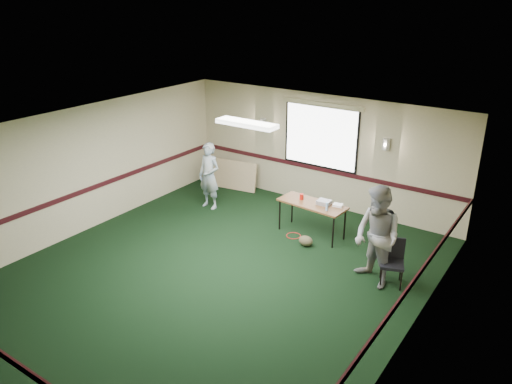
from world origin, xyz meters
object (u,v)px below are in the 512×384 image
Objects in this scene: conference_chair at (392,258)px; person_right at (377,237)px; projector at (324,202)px; person_left at (209,176)px; folding_table at (312,205)px.

person_right is (-0.24, -0.22, 0.43)m from conference_chair.
person_right reaches higher than projector.
conference_chair is 0.54m from person_right.
person_right is at bearing -10.20° from person_left.
projector is 2.09m from conference_chair.
conference_chair is 0.46× the size of person_right.
conference_chair is at bearing -28.91° from projector.
folding_table is at bearing -163.30° from projector.
person_left is (-2.95, -0.18, 0.03)m from projector.
conference_chair is 4.87m from person_left.
projector is (0.23, 0.08, 0.10)m from folding_table.
person_left is at bearing -164.36° from person_right.
folding_table is 0.26m from projector.
person_left is 4.66m from person_right.
person_right is (4.55, -0.97, 0.12)m from person_left.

